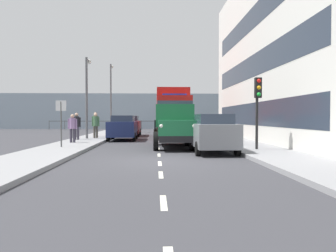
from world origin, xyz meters
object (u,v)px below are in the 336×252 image
pedestrian_near_railing (95,122)px  traffic_light_near (258,97)px  pedestrian_in_dark_coat (77,124)px  pedestrian_by_lamp (96,123)px  car_grey_kerbside_near (213,133)px  lorry_cargo_red (172,111)px  car_white_kerbside_2 (189,126)px  lamp_post_promenade (87,89)px  pedestrian_couple_a (73,126)px  street_sign (61,115)px  truck_vintage_green (174,125)px  car_navy_oppositeside_0 (123,127)px  car_maroon_oppositeside_1 (129,126)px  car_black_kerbside_1 (198,129)px  lamp_post_far (111,92)px

pedestrian_near_railing → traffic_light_near: (-9.05, 10.13, 1.24)m
pedestrian_in_dark_coat → pedestrian_by_lamp: 1.95m
car_grey_kerbside_near → pedestrian_by_lamp: (6.72, -8.56, 0.27)m
lorry_cargo_red → pedestrian_in_dark_coat: lorry_cargo_red is taller
car_white_kerbside_2 → pedestrian_by_lamp: pedestrian_by_lamp is taller
car_grey_kerbside_near → lamp_post_promenade: bearing=-48.8°
pedestrian_couple_a → traffic_light_near: traffic_light_near is taller
pedestrian_by_lamp → traffic_light_near: (-8.75, 8.53, 1.31)m
lorry_cargo_red → traffic_light_near: bearing=105.1°
lorry_cargo_red → street_sign: size_ratio=3.65×
truck_vintage_green → car_navy_oppositeside_0: 6.77m
pedestrian_near_railing → street_sign: bearing=89.4°
pedestrian_couple_a → traffic_light_near: 10.37m
car_navy_oppositeside_0 → pedestrian_in_dark_coat: pedestrian_in_dark_coat is taller
lorry_cargo_red → car_white_kerbside_2: lorry_cargo_red is taller
truck_vintage_green → car_navy_oppositeside_0: size_ratio=1.37×
car_grey_kerbside_near → traffic_light_near: bearing=-179.2°
car_maroon_oppositeside_1 → street_sign: (2.31, 12.04, 0.79)m
pedestrian_by_lamp → truck_vintage_green: bearing=130.2°
traffic_light_near → car_white_kerbside_2: bearing=-79.1°
car_white_kerbside_2 → truck_vintage_green: bearing=79.1°
pedestrian_by_lamp → lorry_cargo_red: bearing=-148.9°
truck_vintage_green → traffic_light_near: bearing=145.8°
traffic_light_near → lorry_cargo_red: bearing=-74.9°
lamp_post_promenade → car_grey_kerbside_near: bearing=131.2°
car_white_kerbside_2 → car_navy_oppositeside_0: bearing=24.4°
truck_vintage_green → pedestrian_by_lamp: (5.16, -6.10, -0.01)m
pedestrian_in_dark_coat → traffic_light_near: bearing=144.8°
pedestrian_couple_a → car_maroon_oppositeside_1: bearing=-105.1°
truck_vintage_green → pedestrian_near_railing: truck_vintage_green is taller
car_navy_oppositeside_0 → pedestrian_near_railing: size_ratio=2.27×
car_black_kerbside_1 → street_sign: size_ratio=1.78×
lorry_cargo_red → car_grey_kerbside_near: 12.02m
truck_vintage_green → car_navy_oppositeside_0: (3.24, -5.94, -0.28)m
car_black_kerbside_1 → traffic_light_near: (-2.03, 4.80, 1.58)m
pedestrian_couple_a → street_sign: 2.90m
pedestrian_in_dark_coat → lamp_post_promenade: lamp_post_promenade is taller
pedestrian_couple_a → pedestrian_near_railing: size_ratio=0.89×
car_grey_kerbside_near → lorry_cargo_red: bearing=-84.3°
lorry_cargo_red → traffic_light_near: lorry_cargo_red is taller
pedestrian_near_railing → lamp_post_promenade: (0.21, 1.89, 2.28)m
pedestrian_couple_a → street_sign: (-0.17, 2.83, 0.59)m
lamp_post_far → pedestrian_by_lamp: bearing=92.2°
pedestrian_couple_a → lorry_cargo_red: bearing=-129.1°
car_black_kerbside_1 → car_maroon_oppositeside_1: bearing=-61.4°
car_grey_kerbside_near → car_maroon_oppositeside_1: bearing=-70.6°
car_grey_kerbside_near → pedestrian_couple_a: (7.28, -4.41, 0.20)m
car_navy_oppositeside_0 → pedestrian_by_lamp: 1.95m
car_navy_oppositeside_0 → pedestrian_by_lamp: size_ratio=2.40×
lorry_cargo_red → car_grey_kerbside_near: bearing=95.7°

